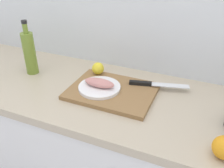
% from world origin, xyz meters
% --- Properties ---
extents(back_wall, '(3.20, 0.05, 2.50)m').
position_xyz_m(back_wall, '(0.00, 0.33, 1.25)').
color(back_wall, silver).
rests_on(back_wall, ground_plane).
extents(kitchen_counter, '(2.00, 0.60, 0.90)m').
position_xyz_m(kitchen_counter, '(0.00, 0.00, 0.45)').
color(kitchen_counter, white).
rests_on(kitchen_counter, ground_plane).
extents(cutting_board, '(0.40, 0.30, 0.02)m').
position_xyz_m(cutting_board, '(0.13, 0.01, 0.91)').
color(cutting_board, olive).
rests_on(cutting_board, kitchen_counter).
extents(white_plate, '(0.20, 0.20, 0.01)m').
position_xyz_m(white_plate, '(0.07, -0.01, 0.93)').
color(white_plate, white).
rests_on(white_plate, cutting_board).
extents(fish_fillet, '(0.15, 0.06, 0.04)m').
position_xyz_m(fish_fillet, '(0.07, -0.01, 0.95)').
color(fish_fillet, tan).
rests_on(fish_fillet, white_plate).
extents(chef_knife, '(0.29, 0.10, 0.02)m').
position_xyz_m(chef_knife, '(0.29, 0.12, 0.93)').
color(chef_knife, silver).
rests_on(chef_knife, cutting_board).
extents(lemon_0, '(0.06, 0.06, 0.06)m').
position_xyz_m(lemon_0, '(0.00, 0.13, 0.95)').
color(lemon_0, yellow).
rests_on(lemon_0, cutting_board).
extents(olive_oil_bottle, '(0.06, 0.06, 0.29)m').
position_xyz_m(olive_oil_bottle, '(-0.36, 0.04, 1.02)').
color(olive_oil_bottle, olive).
rests_on(olive_oil_bottle, kitchen_counter).
extents(orange_1, '(0.08, 0.08, 0.08)m').
position_xyz_m(orange_1, '(0.64, -0.21, 0.94)').
color(orange_1, orange).
rests_on(orange_1, kitchen_counter).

